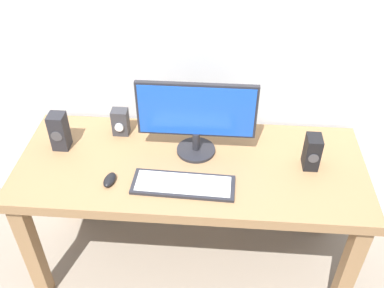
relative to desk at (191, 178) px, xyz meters
name	(u,v)px	position (x,y,z in m)	size (l,w,h in m)	color
ground_plane	(191,257)	(0.00, 0.00, -0.66)	(6.00, 6.00, 0.00)	gray
desk	(191,178)	(0.00, 0.00, 0.00)	(1.73, 0.70, 0.76)	#936D47
monitor	(196,116)	(0.02, 0.10, 0.32)	(0.58, 0.20, 0.39)	#232328
keyboard_primary	(183,185)	(-0.02, -0.17, 0.11)	(0.48, 0.18, 0.02)	#232328
mouse	(110,180)	(-0.37, -0.17, 0.12)	(0.05, 0.10, 0.03)	black
speaker_right	(312,152)	(0.58, 0.02, 0.19)	(0.07, 0.10, 0.17)	black
speaker_left	(59,131)	(-0.67, 0.08, 0.20)	(0.08, 0.09, 0.20)	#232328
audio_controller	(120,122)	(-0.39, 0.21, 0.17)	(0.08, 0.08, 0.15)	#333338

